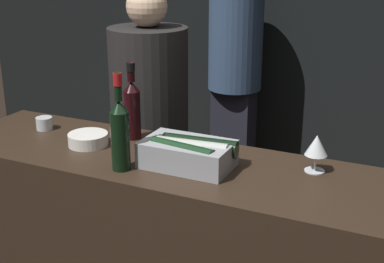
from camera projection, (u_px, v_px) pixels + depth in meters
The scene contains 9 objects.
wall_back_chalkboard at pixel (325, 4), 3.90m from camera, with size 6.40×0.06×2.80m.
ice_bin_with_bottles at pixel (189, 152), 2.00m from camera, with size 0.35×0.21×0.11m.
bowl_white at pixel (88, 139), 2.23m from camera, with size 0.17×0.17×0.05m.
wine_glass at pixel (316, 146), 1.95m from camera, with size 0.08×0.08×0.14m.
candle_votive at pixel (44, 123), 2.42m from camera, with size 0.07×0.07×0.06m.
red_wine_bottle_burgundy at pixel (120, 131), 1.95m from camera, with size 0.07×0.07×0.37m.
red_wine_bottle_black_foil at pixel (132, 107), 2.27m from camera, with size 0.07×0.07×0.33m.
person_in_hoodie at pixel (235, 66), 3.93m from camera, with size 0.39×0.39×1.74m.
person_blond_tee at pixel (150, 124), 2.90m from camera, with size 0.42×0.42×1.62m.
Camera 1 is at (0.82, -1.44, 1.82)m, focal length 50.00 mm.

